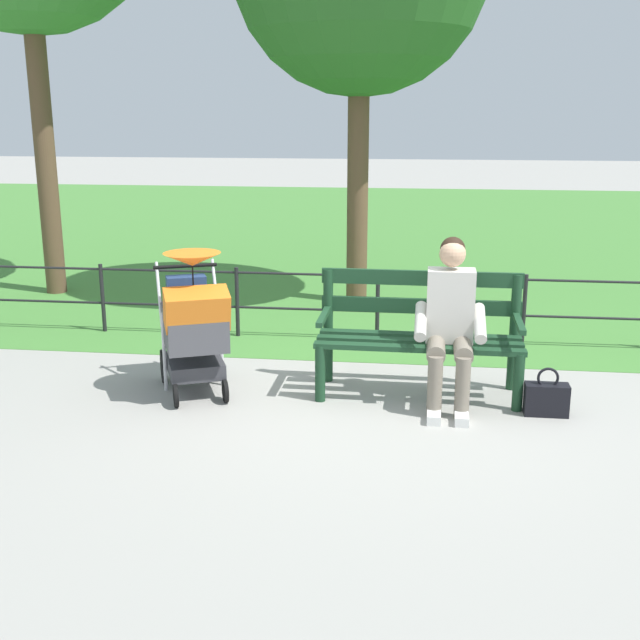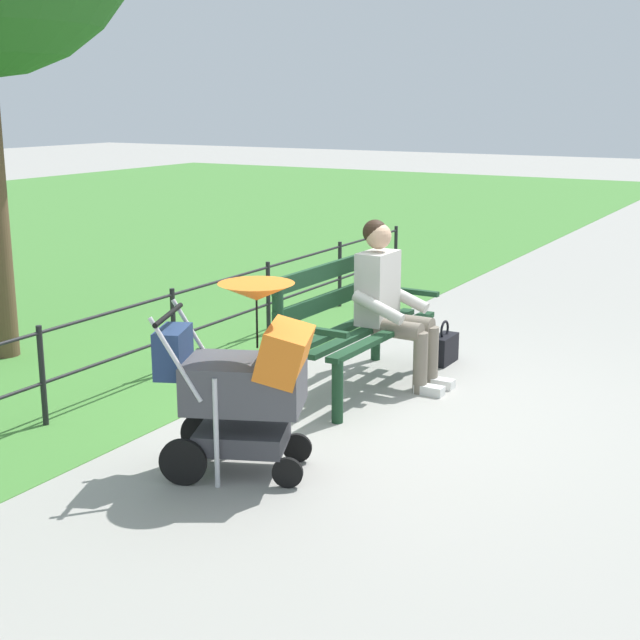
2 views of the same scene
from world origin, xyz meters
name	(u,v)px [view 1 (image 1 of 2)]	position (x,y,z in m)	size (l,w,h in m)	color
ground_plane	(367,394)	(0.00, 0.00, 0.00)	(60.00, 60.00, 0.00)	#9E9B93
grass_lawn	(398,230)	(0.00, -8.80, 0.00)	(40.00, 16.00, 0.01)	#478438
park_bench	(420,329)	(-0.40, -0.12, 0.53)	(1.61, 0.62, 0.96)	#193D23
person_on_bench	(450,318)	(-0.63, 0.11, 0.68)	(0.54, 0.74, 1.28)	slate
stroller	(194,321)	(1.36, 0.13, 0.59)	(0.79, 1.00, 1.15)	black
handbag	(546,399)	(-1.35, 0.27, 0.13)	(0.32, 0.14, 0.37)	black
park_fence	(407,300)	(-0.29, -1.51, 0.42)	(8.36, 0.04, 0.70)	black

